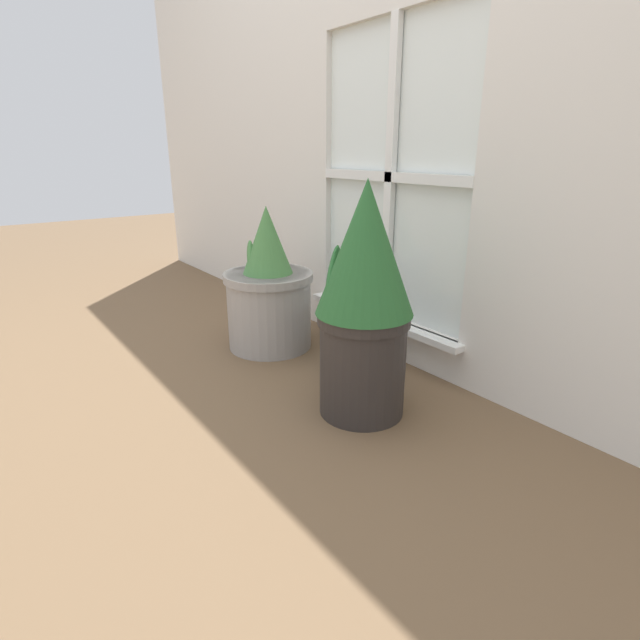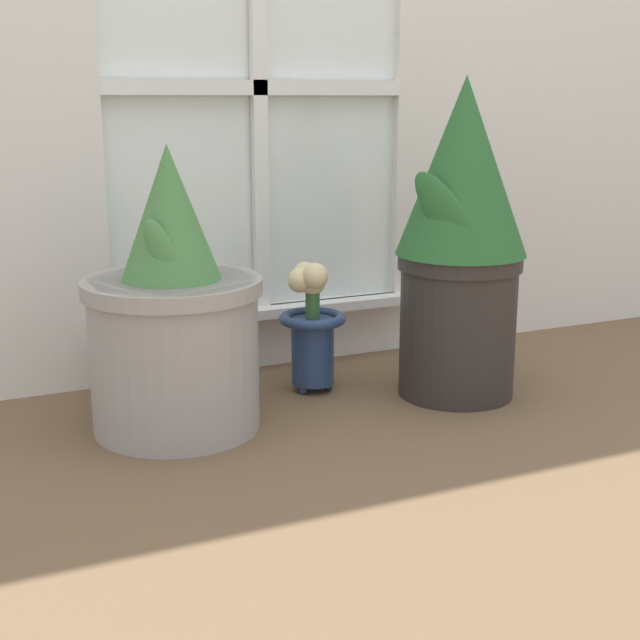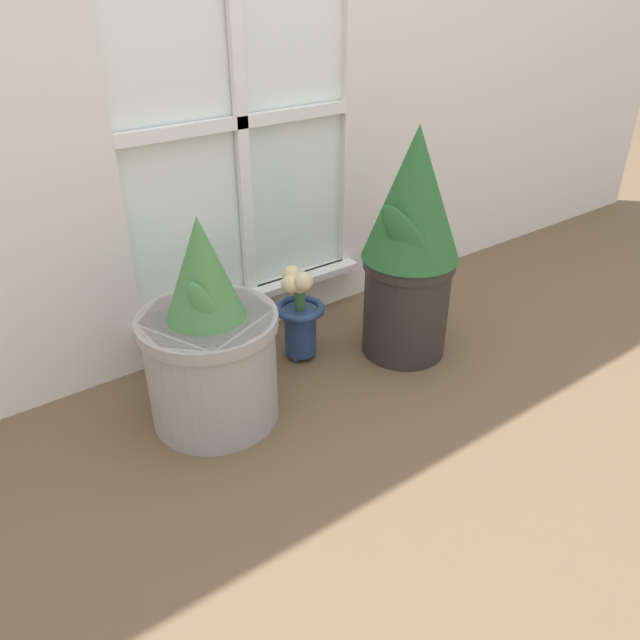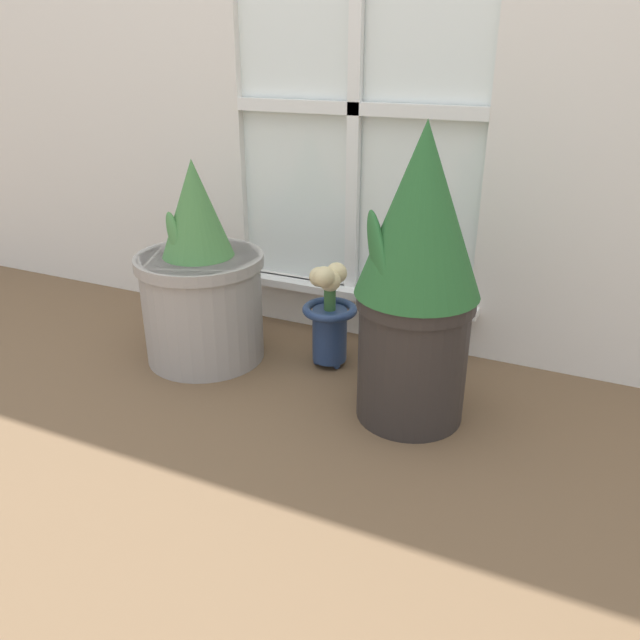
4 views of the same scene
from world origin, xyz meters
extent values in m
plane|color=brown|center=(0.00, 0.00, 0.00)|extent=(10.00, 10.00, 0.00)
cube|color=silver|center=(0.00, 0.63, 0.08)|extent=(0.76, 0.05, 0.16)
cube|color=white|center=(0.00, 0.64, 0.69)|extent=(0.76, 0.02, 1.07)
cube|color=white|center=(0.00, 0.62, 0.69)|extent=(0.04, 0.02, 1.07)
cube|color=white|center=(0.00, 0.62, 0.69)|extent=(0.76, 0.02, 0.04)
cube|color=white|center=(0.00, 0.59, 0.15)|extent=(0.82, 0.06, 0.02)
cylinder|color=#9E9993|center=(-0.32, 0.27, 0.16)|extent=(0.34, 0.34, 0.32)
cylinder|color=#9E9993|center=(-0.32, 0.27, 0.30)|extent=(0.36, 0.36, 0.03)
cylinder|color=#38281E|center=(-0.32, 0.27, 0.31)|extent=(0.32, 0.32, 0.01)
cone|color=#477F42|center=(-0.32, 0.27, 0.45)|extent=(0.20, 0.20, 0.27)
ellipsoid|color=#477F42|center=(-0.36, 0.22, 0.38)|extent=(0.10, 0.07, 0.14)
cylinder|color=#2D2826|center=(0.32, 0.22, 0.16)|extent=(0.26, 0.26, 0.33)
cylinder|color=#2D2826|center=(0.32, 0.22, 0.31)|extent=(0.28, 0.28, 0.03)
cylinder|color=#38281E|center=(0.32, 0.22, 0.32)|extent=(0.24, 0.24, 0.01)
cone|color=#28602D|center=(0.32, 0.22, 0.52)|extent=(0.29, 0.29, 0.39)
ellipsoid|color=#28602D|center=(0.25, 0.16, 0.43)|extent=(0.15, 0.18, 0.23)
sphere|color=navy|center=(0.03, 0.42, 0.01)|extent=(0.02, 0.02, 0.02)
sphere|color=navy|center=(0.00, 0.36, 0.01)|extent=(0.02, 0.02, 0.02)
sphere|color=navy|center=(0.06, 0.36, 0.01)|extent=(0.02, 0.02, 0.02)
cylinder|color=navy|center=(0.03, 0.38, 0.10)|extent=(0.10, 0.10, 0.16)
torus|color=navy|center=(0.03, 0.38, 0.17)|extent=(0.16, 0.16, 0.02)
cylinder|color=#386633|center=(0.03, 0.38, 0.22)|extent=(0.03, 0.03, 0.09)
sphere|color=beige|center=(0.03, 0.38, 0.26)|extent=(0.06, 0.06, 0.06)
sphere|color=beige|center=(0.03, 0.42, 0.27)|extent=(0.06, 0.06, 0.06)
sphere|color=beige|center=(0.00, 0.38, 0.27)|extent=(0.06, 0.06, 0.06)
sphere|color=beige|center=(0.03, 0.35, 0.28)|extent=(0.06, 0.06, 0.06)
camera|label=1|loc=(1.38, -0.72, 0.79)|focal=28.00mm
camera|label=2|loc=(-0.79, -1.44, 0.67)|focal=50.00mm
camera|label=3|loc=(-0.90, -1.00, 1.10)|focal=35.00mm
camera|label=4|loc=(0.69, -1.10, 0.86)|focal=35.00mm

